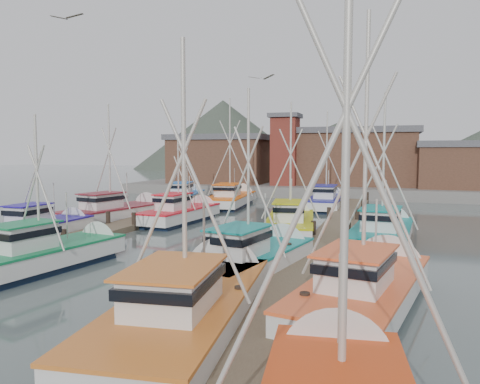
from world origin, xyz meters
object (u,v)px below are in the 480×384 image
(boat_1, at_px, (194,303))
(boat_4, at_px, (52,254))
(boat_12, at_px, (232,199))
(lookout_tower, at_px, (285,149))
(boat_8, at_px, (183,213))

(boat_1, height_order, boat_4, boat_1)
(boat_1, xyz_separation_m, boat_12, (-9.11, 29.88, 0.01))
(lookout_tower, height_order, boat_12, boat_12)
(boat_12, bearing_deg, boat_1, -78.56)
(boat_1, bearing_deg, lookout_tower, 92.84)
(lookout_tower, xyz_separation_m, boat_4, (-2.18, -38.08, -4.87))
(boat_8, bearing_deg, boat_4, -83.59)
(boat_1, bearing_deg, boat_12, 100.83)
(lookout_tower, bearing_deg, boat_4, -93.27)
(lookout_tower, height_order, boat_4, lookout_tower)
(lookout_tower, bearing_deg, boat_1, -81.04)
(boat_1, distance_m, boat_8, 20.94)
(lookout_tower, relative_size, boat_1, 0.81)
(lookout_tower, distance_m, boat_12, 13.68)
(lookout_tower, bearing_deg, boat_12, -100.88)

